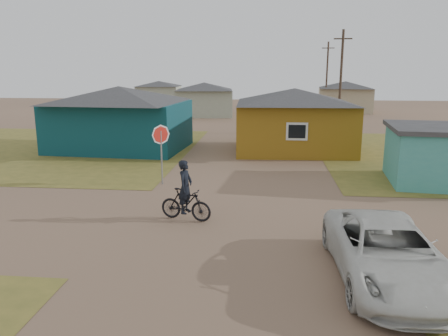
# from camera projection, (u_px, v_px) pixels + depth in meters

# --- Properties ---
(ground) EXTENTS (120.00, 120.00, 0.00)m
(ground) POSITION_uv_depth(u_px,v_px,m) (240.00, 227.00, 14.30)
(ground) COLOR #7F6049
(grass_nw) EXTENTS (20.00, 18.00, 0.00)m
(grass_nw) POSITION_uv_depth(u_px,v_px,m) (37.00, 149.00, 28.24)
(grass_nw) COLOR olive
(grass_nw) RESTS_ON ground
(house_teal) EXTENTS (8.93, 7.08, 4.00)m
(house_teal) POSITION_uv_depth(u_px,v_px,m) (120.00, 117.00, 27.75)
(house_teal) COLOR #0B363F
(house_teal) RESTS_ON ground
(house_yellow) EXTENTS (7.72, 6.76, 3.90)m
(house_yellow) POSITION_uv_depth(u_px,v_px,m) (294.00, 119.00, 27.20)
(house_yellow) COLOR #8E6415
(house_yellow) RESTS_ON ground
(house_pale_west) EXTENTS (7.04, 6.15, 3.60)m
(house_pale_west) POSITION_uv_depth(u_px,v_px,m) (204.00, 99.00, 47.44)
(house_pale_west) COLOR #A6AD95
(house_pale_west) RESTS_ON ground
(house_beige_east) EXTENTS (6.95, 6.05, 3.60)m
(house_beige_east) POSITION_uv_depth(u_px,v_px,m) (345.00, 96.00, 51.74)
(house_beige_east) COLOR tan
(house_beige_east) RESTS_ON ground
(house_pale_north) EXTENTS (6.28, 5.81, 3.40)m
(house_pale_north) POSITION_uv_depth(u_px,v_px,m) (159.00, 93.00, 59.87)
(house_pale_north) COLOR #A6AD95
(house_pale_north) RESTS_ON ground
(utility_pole_near) EXTENTS (1.40, 0.20, 8.00)m
(utility_pole_near) POSITION_uv_depth(u_px,v_px,m) (341.00, 81.00, 34.10)
(utility_pole_near) COLOR #46352A
(utility_pole_near) RESTS_ON ground
(utility_pole_far) EXTENTS (1.40, 0.20, 8.00)m
(utility_pole_far) POSITION_uv_depth(u_px,v_px,m) (327.00, 77.00, 49.53)
(utility_pole_far) COLOR #46352A
(utility_pole_far) RESTS_ON ground
(stop_sign) EXTENTS (0.84, 0.35, 2.69)m
(stop_sign) POSITION_uv_depth(u_px,v_px,m) (161.00, 141.00, 19.21)
(stop_sign) COLOR gray
(stop_sign) RESTS_ON ground
(cyclist) EXTENTS (1.92, 0.97, 2.09)m
(cyclist) POSITION_uv_depth(u_px,v_px,m) (186.00, 199.00, 14.86)
(cyclist) COLOR black
(cyclist) RESTS_ON ground
(vehicle) EXTENTS (2.59, 5.34, 1.46)m
(vehicle) POSITION_uv_depth(u_px,v_px,m) (387.00, 252.00, 10.61)
(vehicle) COLOR silver
(vehicle) RESTS_ON ground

